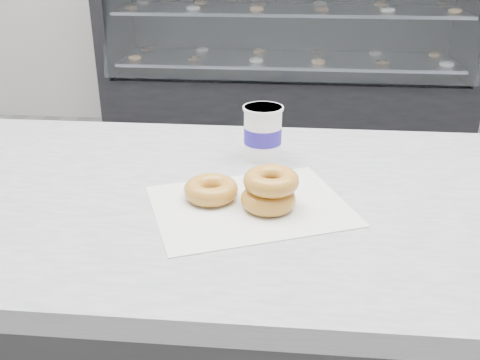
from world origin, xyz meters
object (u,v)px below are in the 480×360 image
object	(u,v)px
coffee_cup	(263,132)
display_case	(287,72)
donut_stack	(270,190)
donut_single	(211,190)

from	to	relation	value
coffee_cup	display_case	bearing A→B (deg)	107.45
display_case	donut_stack	distance (m)	2.82
donut_stack	coffee_cup	xyz separation A→B (m)	(-0.03, 0.24, 0.02)
donut_single	donut_stack	world-z (taller)	donut_stack
donut_single	donut_stack	xyz separation A→B (m)	(0.11, -0.03, 0.02)
donut_stack	coffee_cup	size ratio (longest dim) A/B	1.11
donut_single	coffee_cup	xyz separation A→B (m)	(0.08, 0.21, 0.04)
coffee_cup	donut_single	bearing A→B (deg)	-93.12
donut_single	donut_stack	size ratio (longest dim) A/B	0.79
display_case	donut_single	distance (m)	2.79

